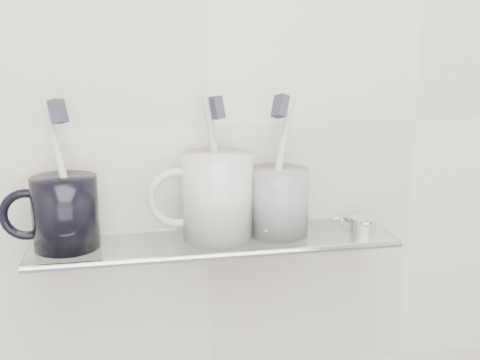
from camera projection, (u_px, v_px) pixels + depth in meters
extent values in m
plane|color=beige|center=(207.00, 125.00, 0.85)|extent=(2.50, 0.00, 2.50)
cube|color=silver|center=(215.00, 242.00, 0.83)|extent=(0.50, 0.12, 0.01)
cylinder|color=silver|center=(221.00, 256.00, 0.78)|extent=(0.50, 0.01, 0.01)
cylinder|color=silver|center=(62.00, 248.00, 0.84)|extent=(0.02, 0.03, 0.02)
cylinder|color=silver|center=(346.00, 229.00, 0.92)|extent=(0.02, 0.03, 0.02)
cylinder|color=black|center=(65.00, 213.00, 0.79)|extent=(0.10, 0.10, 0.10)
torus|color=black|center=(26.00, 215.00, 0.78)|extent=(0.07, 0.01, 0.07)
cylinder|color=silver|center=(63.00, 173.00, 0.78)|extent=(0.05, 0.05, 0.19)
cube|color=#333443|center=(58.00, 111.00, 0.76)|extent=(0.03, 0.03, 0.03)
cylinder|color=silver|center=(217.00, 196.00, 0.82)|extent=(0.13, 0.13, 0.12)
torus|color=silver|center=(178.00, 198.00, 0.81)|extent=(0.08, 0.01, 0.08)
cylinder|color=#A4AAAD|center=(217.00, 167.00, 0.81)|extent=(0.04, 0.03, 0.19)
cube|color=#333443|center=(217.00, 108.00, 0.79)|extent=(0.02, 0.03, 0.03)
cylinder|color=silver|center=(279.00, 202.00, 0.84)|extent=(0.11, 0.11, 0.09)
torus|color=silver|center=(245.00, 204.00, 0.83)|extent=(0.07, 0.01, 0.07)
cylinder|color=beige|center=(279.00, 164.00, 0.83)|extent=(0.06, 0.07, 0.18)
cube|color=#333443|center=(280.00, 106.00, 0.81)|extent=(0.03, 0.03, 0.04)
cylinder|color=silver|center=(363.00, 223.00, 0.87)|extent=(0.04, 0.04, 0.02)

